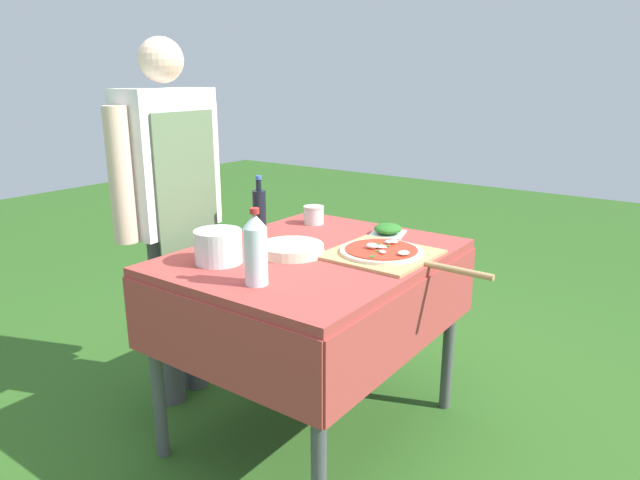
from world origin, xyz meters
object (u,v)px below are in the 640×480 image
object	(u,v)px
plate_stack	(292,249)
sauce_jar	(314,216)
person_cook	(171,197)
oil_bottle	(259,209)
prep_table	(313,277)
herb_container	(388,229)
pizza_on_peel	(384,253)
water_bottle	(256,249)
mixing_tub	(218,246)

from	to	relation	value
plate_stack	sauce_jar	xyz separation A→B (m)	(0.44, 0.21, 0.02)
person_cook	oil_bottle	bearing A→B (deg)	126.70
prep_table	herb_container	distance (m)	0.44
pizza_on_peel	herb_container	world-z (taller)	pizza_on_peel
oil_bottle	plate_stack	bearing A→B (deg)	-120.03
oil_bottle	water_bottle	distance (m)	0.70
person_cook	water_bottle	world-z (taller)	person_cook
pizza_on_peel	herb_container	xyz separation A→B (m)	(0.29, 0.15, 0.01)
prep_table	mixing_tub	bearing A→B (deg)	145.48
oil_bottle	herb_container	world-z (taller)	oil_bottle
water_bottle	plate_stack	size ratio (longest dim) A/B	1.01
pizza_on_peel	plate_stack	size ratio (longest dim) A/B	2.49
person_cook	prep_table	bearing A→B (deg)	95.28
water_bottle	mixing_tub	size ratio (longest dim) A/B	1.47
pizza_on_peel	herb_container	bearing A→B (deg)	28.27
oil_bottle	pizza_on_peel	bearing A→B (deg)	-90.98
herb_container	sauce_jar	xyz separation A→B (m)	(-0.04, 0.38, 0.01)
herb_container	mixing_tub	world-z (taller)	mixing_tub
sauce_jar	mixing_tub	bearing A→B (deg)	-174.82
pizza_on_peel	mixing_tub	distance (m)	0.63
mixing_tub	plate_stack	distance (m)	0.29
water_bottle	sauce_jar	xyz separation A→B (m)	(0.77, 0.33, -0.09)
herb_container	person_cook	bearing A→B (deg)	123.97
plate_stack	sauce_jar	distance (m)	0.49
prep_table	person_cook	world-z (taller)	person_cook
herb_container	sauce_jar	size ratio (longest dim) A/B	1.99
prep_table	mixing_tub	world-z (taller)	mixing_tub
water_bottle	plate_stack	xyz separation A→B (m)	(0.33, 0.12, -0.10)
person_cook	oil_bottle	xyz separation A→B (m)	(0.25, -0.28, -0.06)
plate_stack	prep_table	bearing A→B (deg)	-40.86
herb_container	oil_bottle	bearing A→B (deg)	118.94
mixing_tub	sauce_jar	bearing A→B (deg)	5.18
prep_table	pizza_on_peel	xyz separation A→B (m)	(0.12, -0.25, 0.12)
mixing_tub	plate_stack	size ratio (longest dim) A/B	0.69
mixing_tub	sauce_jar	xyz separation A→B (m)	(0.68, 0.06, -0.02)
mixing_tub	water_bottle	bearing A→B (deg)	-108.76
herb_container	plate_stack	xyz separation A→B (m)	(-0.47, 0.16, -0.00)
person_cook	sauce_jar	size ratio (longest dim) A/B	16.73
prep_table	pizza_on_peel	size ratio (longest dim) A/B	1.75
herb_container	mixing_tub	distance (m)	0.78
mixing_tub	herb_container	bearing A→B (deg)	-23.92
water_bottle	mixing_tub	world-z (taller)	water_bottle
herb_container	prep_table	bearing A→B (deg)	165.37
oil_bottle	herb_container	bearing A→B (deg)	-61.06
pizza_on_peel	oil_bottle	world-z (taller)	oil_bottle
oil_bottle	water_bottle	bearing A→B (deg)	-139.24
oil_bottle	plate_stack	xyz separation A→B (m)	(-0.20, -0.34, -0.08)
pizza_on_peel	plate_stack	xyz separation A→B (m)	(-0.18, 0.31, 0.01)
plate_stack	oil_bottle	bearing A→B (deg)	59.97
water_bottle	herb_container	bearing A→B (deg)	-3.26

